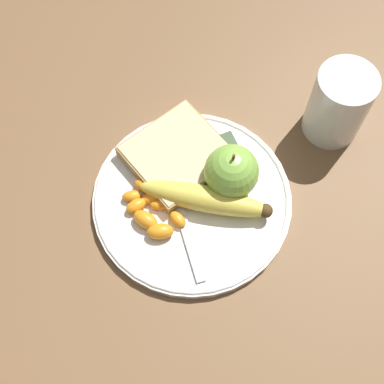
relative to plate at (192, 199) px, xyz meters
The scene contains 18 objects.
ground_plane 0.01m from the plate, ahead, with size 3.00×3.00×0.00m, color brown.
plate is the anchor object (origin of this frame).
juice_glass 0.23m from the plate, ahead, with size 0.08×0.08×0.11m.
apple 0.07m from the plate, ahead, with size 0.07×0.07×0.08m.
banana 0.03m from the plate, 48.45° to the right, with size 0.16×0.13×0.03m.
bread_slice 0.06m from the plate, 85.35° to the left, with size 0.15×0.15×0.02m.
fork 0.02m from the plate, behind, with size 0.04×0.18×0.00m.
jam_packet 0.08m from the plate, 36.37° to the left, with size 0.04×0.04×0.02m.
orange_segment_0 0.07m from the plate, 151.40° to the right, with size 0.04×0.03×0.02m.
orange_segment_1 0.08m from the plate, 157.30° to the left, with size 0.03×0.02×0.01m.
orange_segment_2 0.06m from the plate, 143.32° to the left, with size 0.04×0.03×0.02m.
orange_segment_3 0.05m from the plate, 160.89° to the left, with size 0.03×0.02×0.01m.
orange_segment_4 0.04m from the plate, 112.67° to the left, with size 0.03×0.03×0.02m.
orange_segment_5 0.05m from the plate, behind, with size 0.03×0.02×0.01m.
orange_segment_6 0.07m from the plate, behind, with size 0.04×0.04×0.02m.
orange_segment_7 0.04m from the plate, 142.14° to the right, with size 0.02×0.03×0.01m.
orange_segment_8 0.02m from the plate, 124.69° to the left, with size 0.03×0.02×0.02m.
orange_segment_9 0.08m from the plate, 168.25° to the left, with size 0.03×0.02×0.02m.
Camera 1 is at (-0.11, -0.26, 0.66)m, focal length 50.00 mm.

